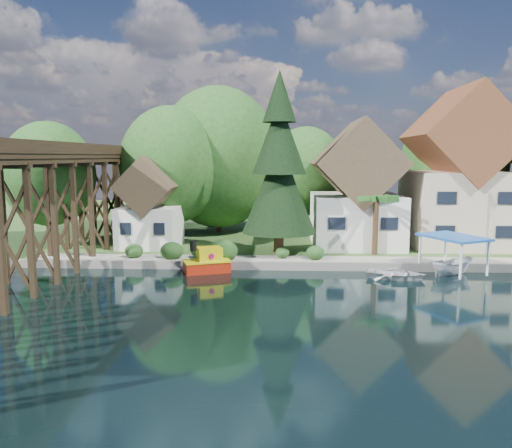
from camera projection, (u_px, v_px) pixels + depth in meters
The scene contains 15 objects.
ground at pixel (275, 301), 28.97m from camera, with size 140.00×140.00×0.00m, color black.
bank at pixel (277, 221), 62.59m from camera, with size 140.00×52.00×0.50m, color #2D5020.
seawall at pixel (330, 266), 36.67m from camera, with size 60.00×0.40×0.62m, color slate.
promenade at pixel (355, 260), 37.84m from camera, with size 50.00×2.60×0.06m, color gray.
trestle_bridge at pixel (42, 200), 34.08m from camera, with size 4.12×44.18×9.30m.
house_left at pixel (356, 193), 43.80m from camera, with size 7.64×8.64×11.02m.
house_center at pixel (459, 178), 43.72m from camera, with size 8.65×9.18×13.89m.
shed at pixel (150, 209), 43.29m from camera, with size 5.09×5.40×7.85m.
bg_trees at pixel (287, 167), 48.98m from camera, with size 49.90×13.30×10.57m.
shrubs at pixel (216, 250), 38.17m from camera, with size 15.76×2.47×1.70m.
conifer at pixel (279, 167), 39.34m from camera, with size 5.88×5.88×14.48m.
palm_tree at pixel (376, 200), 39.49m from camera, with size 4.00×4.00×5.04m.
tugboat at pixel (207, 262), 36.10m from camera, with size 3.74×2.85×2.41m.
boat_white_a at pixel (396, 273), 34.25m from camera, with size 2.82×3.96×0.82m, color silver.
boat_canopy at pixel (452, 258), 35.06m from camera, with size 4.65×5.26×2.82m.
Camera 1 is at (0.16, -28.12, 8.35)m, focal length 35.00 mm.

